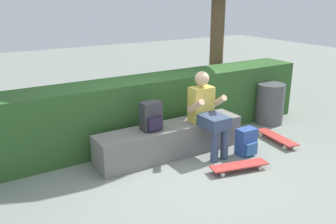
{
  "coord_description": "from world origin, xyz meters",
  "views": [
    {
      "loc": [
        -2.6,
        -3.75,
        2.26
      ],
      "look_at": [
        0.06,
        0.56,
        0.59
      ],
      "focal_mm": 38.62,
      "sensor_mm": 36.0,
      "label": 1
    }
  ],
  "objects_px": {
    "person_skater": "(207,111)",
    "backpack_on_ground": "(246,142)",
    "bench_main": "(171,140)",
    "trash_bin": "(270,104)",
    "skateboard_beside_bench": "(277,137)",
    "backpack_on_bench": "(151,117)",
    "skateboard_near_person": "(239,166)"
  },
  "relations": [
    {
      "from": "bench_main",
      "to": "person_skater",
      "type": "xyz_separation_m",
      "value": [
        0.48,
        -0.22,
        0.42
      ]
    },
    {
      "from": "backpack_on_ground",
      "to": "trash_bin",
      "type": "bearing_deg",
      "value": 31.39
    },
    {
      "from": "bench_main",
      "to": "skateboard_beside_bench",
      "type": "xyz_separation_m",
      "value": [
        1.68,
        -0.5,
        -0.15
      ]
    },
    {
      "from": "backpack_on_bench",
      "to": "trash_bin",
      "type": "xyz_separation_m",
      "value": [
        2.57,
        0.22,
        -0.28
      ]
    },
    {
      "from": "person_skater",
      "to": "skateboard_near_person",
      "type": "bearing_deg",
      "value": -88.9
    },
    {
      "from": "skateboard_near_person",
      "to": "backpack_on_bench",
      "type": "distance_m",
      "value": 1.36
    },
    {
      "from": "backpack_on_bench",
      "to": "backpack_on_ground",
      "type": "height_order",
      "value": "backpack_on_bench"
    },
    {
      "from": "bench_main",
      "to": "skateboard_beside_bench",
      "type": "bearing_deg",
      "value": -16.49
    },
    {
      "from": "bench_main",
      "to": "person_skater",
      "type": "height_order",
      "value": "person_skater"
    },
    {
      "from": "person_skater",
      "to": "skateboard_near_person",
      "type": "relative_size",
      "value": 1.46
    },
    {
      "from": "bench_main",
      "to": "trash_bin",
      "type": "bearing_deg",
      "value": 5.28
    },
    {
      "from": "skateboard_beside_bench",
      "to": "backpack_on_ground",
      "type": "xyz_separation_m",
      "value": [
        -0.75,
        -0.09,
        0.12
      ]
    },
    {
      "from": "skateboard_beside_bench",
      "to": "backpack_on_ground",
      "type": "bearing_deg",
      "value": -172.89
    },
    {
      "from": "backpack_on_ground",
      "to": "backpack_on_bench",
      "type": "bearing_deg",
      "value": 155.27
    },
    {
      "from": "bench_main",
      "to": "skateboard_near_person",
      "type": "distance_m",
      "value": 1.06
    },
    {
      "from": "skateboard_beside_bench",
      "to": "trash_bin",
      "type": "xyz_separation_m",
      "value": [
        0.56,
        0.7,
        0.29
      ]
    },
    {
      "from": "skateboard_near_person",
      "to": "skateboard_beside_bench",
      "type": "bearing_deg",
      "value": 20.05
    },
    {
      "from": "bench_main",
      "to": "backpack_on_bench",
      "type": "bearing_deg",
      "value": -178.35
    },
    {
      "from": "skateboard_beside_bench",
      "to": "trash_bin",
      "type": "height_order",
      "value": "trash_bin"
    },
    {
      "from": "skateboard_near_person",
      "to": "trash_bin",
      "type": "relative_size",
      "value": 1.12
    },
    {
      "from": "skateboard_near_person",
      "to": "trash_bin",
      "type": "bearing_deg",
      "value": 33.05
    },
    {
      "from": "backpack_on_bench",
      "to": "trash_bin",
      "type": "relative_size",
      "value": 0.55
    },
    {
      "from": "person_skater",
      "to": "backpack_on_ground",
      "type": "height_order",
      "value": "person_skater"
    },
    {
      "from": "skateboard_beside_bench",
      "to": "backpack_on_ground",
      "type": "distance_m",
      "value": 0.76
    },
    {
      "from": "skateboard_beside_bench",
      "to": "backpack_on_bench",
      "type": "distance_m",
      "value": 2.14
    },
    {
      "from": "skateboard_near_person",
      "to": "backpack_on_ground",
      "type": "relative_size",
      "value": 2.06
    },
    {
      "from": "backpack_on_bench",
      "to": "person_skater",
      "type": "bearing_deg",
      "value": -14.4
    },
    {
      "from": "skateboard_beside_bench",
      "to": "backpack_on_ground",
      "type": "relative_size",
      "value": 2.05
    },
    {
      "from": "skateboard_beside_bench",
      "to": "skateboard_near_person",
      "type": "bearing_deg",
      "value": -159.95
    },
    {
      "from": "skateboard_beside_bench",
      "to": "backpack_on_bench",
      "type": "height_order",
      "value": "backpack_on_bench"
    },
    {
      "from": "backpack_on_bench",
      "to": "skateboard_beside_bench",
      "type": "bearing_deg",
      "value": -13.66
    },
    {
      "from": "person_skater",
      "to": "backpack_on_bench",
      "type": "bearing_deg",
      "value": 165.6
    }
  ]
}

